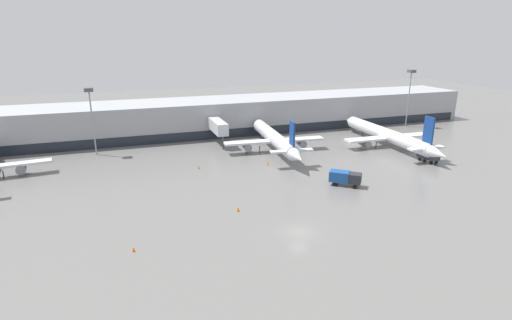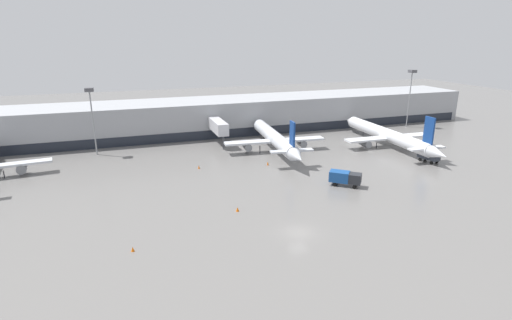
{
  "view_description": "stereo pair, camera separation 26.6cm",
  "coord_description": "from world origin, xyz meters",
  "views": [
    {
      "loc": [
        -21.7,
        -44.49,
        25.7
      ],
      "look_at": [
        2.12,
        24.15,
        3.0
      ],
      "focal_mm": 28.0,
      "sensor_mm": 36.0,
      "label": 1
    },
    {
      "loc": [
        -21.45,
        -44.58,
        25.7
      ],
      "look_at": [
        2.12,
        24.15,
        3.0
      ],
      "focal_mm": 28.0,
      "sensor_mm": 36.0,
      "label": 2
    }
  ],
  "objects": [
    {
      "name": "parked_jet_0",
      "position": [
        39.13,
        33.6,
        2.67
      ],
      "size": [
        22.3,
        38.66,
        9.7
      ],
      "rotation": [
        0.0,
        0.0,
        1.55
      ],
      "color": "silver",
      "rests_on": "ground_plane"
    },
    {
      "name": "ground_plane",
      "position": [
        0.0,
        0.0,
        0.0
      ],
      "size": [
        320.0,
        320.0,
        0.0
      ],
      "primitive_type": "plane",
      "color": "slate"
    },
    {
      "name": "apron_light_mast_1",
      "position": [
        57.99,
        50.16,
        13.15
      ],
      "size": [
        1.8,
        1.8,
        16.44
      ],
      "color": "gray",
      "rests_on": "ground_plane"
    },
    {
      "name": "apron_light_mast_2",
      "position": [
        -27.43,
        48.8,
        12.11
      ],
      "size": [
        1.8,
        1.8,
        14.98
      ],
      "color": "gray",
      "rests_on": "ground_plane"
    },
    {
      "name": "service_truck_0",
      "position": [
        39.44,
        20.01,
        1.57
      ],
      "size": [
        2.74,
        4.77,
        2.63
      ],
      "rotation": [
        0.0,
        0.0,
        4.92
      ],
      "color": "#2D333D",
      "rests_on": "ground_plane"
    },
    {
      "name": "traffic_cone_1",
      "position": [
        -7.58,
        31.47,
        0.36
      ],
      "size": [
        0.39,
        0.39,
        0.73
      ],
      "color": "orange",
      "rests_on": "ground_plane"
    },
    {
      "name": "traffic_cone_2",
      "position": [
        -5.99,
        9.26,
        0.34
      ],
      "size": [
        0.49,
        0.49,
        0.68
      ],
      "color": "orange",
      "rests_on": "ground_plane"
    },
    {
      "name": "service_truck_2",
      "position": [
        15.22,
        13.52,
        1.59
      ],
      "size": [
        5.6,
        5.18,
        2.58
      ],
      "rotation": [
        0.0,
        0.0,
        5.59
      ],
      "color": "#19478C",
      "rests_on": "ground_plane"
    },
    {
      "name": "traffic_cone_3",
      "position": [
        6.4,
        29.07,
        0.39
      ],
      "size": [
        0.39,
        0.39,
        0.79
      ],
      "color": "orange",
      "rests_on": "ground_plane"
    },
    {
      "name": "terminal_building",
      "position": [
        0.0,
        61.94,
        4.49
      ],
      "size": [
        160.0,
        26.81,
        9.0
      ],
      "color": "#9EA0A5",
      "rests_on": "ground_plane"
    },
    {
      "name": "traffic_cone_0",
      "position": [
        -21.69,
        2.09,
        0.31
      ],
      "size": [
        0.43,
        0.43,
        0.62
      ],
      "color": "orange",
      "rests_on": "ground_plane"
    },
    {
      "name": "parked_jet_1",
      "position": [
        11.58,
        38.25,
        3.05
      ],
      "size": [
        23.62,
        35.57,
        9.46
      ],
      "rotation": [
        0.0,
        0.0,
        1.48
      ],
      "color": "silver",
      "rests_on": "ground_plane"
    }
  ]
}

